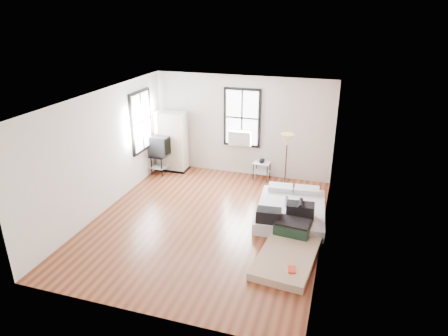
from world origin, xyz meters
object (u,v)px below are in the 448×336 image
(side_table, at_px, (262,166))
(floor_lamp, at_px, (287,143))
(tv_stand, at_px, (161,145))
(mattress_bare, at_px, (289,248))
(mattress_main, at_px, (291,210))
(wardrobe, at_px, (172,142))

(side_table, height_order, floor_lamp, floor_lamp)
(floor_lamp, bearing_deg, tv_stand, 173.55)
(side_table, bearing_deg, mattress_bare, -69.04)
(mattress_main, distance_m, floor_lamp, 1.72)
(side_table, distance_m, tv_stand, 2.91)
(mattress_main, distance_m, tv_stand, 4.32)
(mattress_main, xyz_separation_m, side_table, (-1.09, 1.92, 0.21))
(floor_lamp, bearing_deg, mattress_main, -74.14)
(floor_lamp, bearing_deg, wardrobe, 169.05)
(mattress_bare, xyz_separation_m, floor_lamp, (-0.53, 2.64, 1.25))
(floor_lamp, distance_m, tv_stand, 3.69)
(mattress_bare, xyz_separation_m, tv_stand, (-4.16, 3.05, 0.68))
(side_table, relative_size, floor_lamp, 0.37)
(mattress_bare, distance_m, floor_lamp, 2.97)
(mattress_main, distance_m, mattress_bare, 1.47)
(mattress_bare, height_order, floor_lamp, floor_lamp)
(mattress_bare, height_order, wardrobe, wardrobe)
(mattress_main, relative_size, wardrobe, 1.24)
(wardrobe, relative_size, tv_stand, 1.55)
(mattress_main, bearing_deg, wardrobe, 149.20)
(wardrobe, bearing_deg, mattress_bare, -40.04)
(mattress_main, relative_size, floor_lamp, 1.33)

